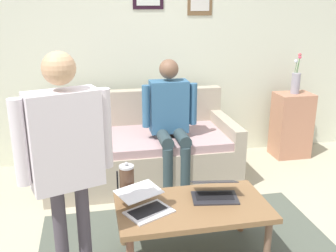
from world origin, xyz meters
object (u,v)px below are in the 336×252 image
object	(u,v)px
coffee_table	(193,211)
side_shelf	(291,125)
couch	(141,151)
laptop_center	(145,205)
person_standing	(66,152)
laptop_left	(214,192)
flower_vase	(296,82)
french_press	(127,181)
person_seated	(170,117)

from	to	relation	value
coffee_table	side_shelf	xyz separation A→B (m)	(-1.68, -1.69, 0.01)
couch	laptop_center	xyz separation A→B (m)	(0.16, 1.44, 0.17)
coffee_table	person_standing	world-z (taller)	person_standing
laptop_left	flower_vase	bearing A→B (deg)	-132.84
french_press	person_seated	size ratio (longest dim) A/B	0.22
flower_vase	person_seated	size ratio (longest dim) A/B	0.36
side_shelf	person_seated	bearing A→B (deg)	17.03
person_seated	laptop_left	bearing A→B (deg)	94.83
laptop_left	side_shelf	world-z (taller)	side_shelf
coffee_table	laptop_left	size ratio (longest dim) A/B	2.94
laptop_center	french_press	bearing A→B (deg)	-64.76
side_shelf	flower_vase	bearing A→B (deg)	-129.40
laptop_left	side_shelf	size ratio (longest dim) A/B	0.48
couch	side_shelf	size ratio (longest dim) A/B	2.49
laptop_center	person_seated	xyz separation A→B (m)	(-0.43, -1.22, 0.26)
french_press	person_standing	bearing A→B (deg)	52.35
person_standing	coffee_table	bearing A→B (deg)	-161.22
laptop_left	person_seated	size ratio (longest dim) A/B	0.29
laptop_center	laptop_left	bearing A→B (deg)	-170.41
person_standing	laptop_center	bearing A→B (deg)	-150.69
couch	side_shelf	distance (m)	1.88
couch	laptop_left	size ratio (longest dim) A/B	5.23
couch	flower_vase	bearing A→B (deg)	-172.02
person_seated	person_standing	bearing A→B (deg)	58.35
couch	side_shelf	xyz separation A→B (m)	(-1.86, -0.26, 0.09)
french_press	person_seated	world-z (taller)	person_seated
person_standing	flower_vase	bearing A→B (deg)	-141.79
laptop_left	side_shelf	distance (m)	2.20
couch	laptop_center	world-z (taller)	couch
laptop_center	side_shelf	world-z (taller)	side_shelf
flower_vase	person_seated	bearing A→B (deg)	17.06
french_press	side_shelf	distance (m)	2.60
coffee_table	side_shelf	bearing A→B (deg)	-134.83
laptop_left	person_seated	bearing A→B (deg)	-85.17
laptop_center	french_press	world-z (taller)	french_press
french_press	laptop_left	bearing A→B (deg)	168.33
laptop_left	flower_vase	distance (m)	2.25
side_shelf	person_seated	xyz separation A→B (m)	(1.59, 0.49, 0.34)
coffee_table	laptop_center	size ratio (longest dim) A/B	2.53
side_shelf	coffee_table	bearing A→B (deg)	45.17
laptop_center	person_seated	bearing A→B (deg)	-109.64
flower_vase	person_standing	world-z (taller)	person_standing
side_shelf	person_standing	distance (m)	3.25
couch	laptop_left	xyz separation A→B (m)	(-0.37, 1.35, 0.16)
french_press	side_shelf	xyz separation A→B (m)	(-2.13, -1.48, -0.16)
couch	coffee_table	xyz separation A→B (m)	(-0.18, 1.43, 0.07)
laptop_left	flower_vase	xyz separation A→B (m)	(-1.50, -1.61, 0.45)
couch	laptop_left	bearing A→B (deg)	105.18
coffee_table	person_seated	world-z (taller)	person_seated
flower_vase	person_seated	xyz separation A→B (m)	(1.59, 0.49, -0.19)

